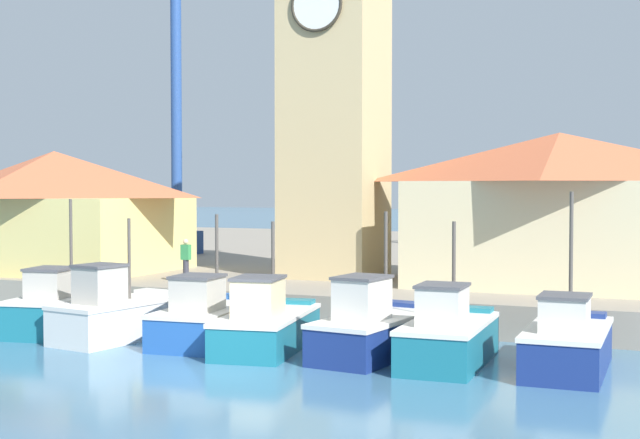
# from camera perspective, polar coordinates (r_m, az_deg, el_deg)

# --- Properties ---
(ground_plane) EXTENTS (300.00, 300.00, 0.00)m
(ground_plane) POSITION_cam_1_polar(r_m,az_deg,el_deg) (22.83, -6.41, -9.66)
(ground_plane) COLOR teal
(quay_wharf) EXTENTS (120.00, 40.00, 1.09)m
(quay_wharf) POSITION_cam_1_polar(r_m,az_deg,el_deg) (48.02, 9.35, -2.78)
(quay_wharf) COLOR gray
(quay_wharf) RESTS_ON ground
(fishing_boat_far_left) EXTENTS (2.74, 4.72, 4.24)m
(fishing_boat_far_left) POSITION_cam_1_polar(r_m,az_deg,el_deg) (29.82, -16.16, -5.48)
(fishing_boat_far_left) COLOR #196B7F
(fishing_boat_far_left) RESTS_ON ground
(fishing_boat_left_outer) EXTENTS (2.59, 4.42, 3.67)m
(fishing_boat_left_outer) POSITION_cam_1_polar(r_m,az_deg,el_deg) (27.82, -12.92, -5.91)
(fishing_boat_left_outer) COLOR silver
(fishing_boat_left_outer) RESTS_ON ground
(fishing_boat_left_inner) EXTENTS (2.41, 4.68, 3.81)m
(fishing_boat_left_inner) POSITION_cam_1_polar(r_m,az_deg,el_deg) (26.84, -7.17, -6.35)
(fishing_boat_left_inner) COLOR #2356A8
(fishing_boat_left_inner) RESTS_ON ground
(fishing_boat_mid_left) EXTENTS (2.73, 5.08, 3.64)m
(fishing_boat_mid_left) POSITION_cam_1_polar(r_m,az_deg,el_deg) (25.57, -3.47, -6.74)
(fishing_boat_mid_left) COLOR #196B7F
(fishing_boat_mid_left) RESTS_ON ground
(fishing_boat_center) EXTENTS (2.54, 5.04, 3.96)m
(fishing_boat_center) POSITION_cam_1_polar(r_m,az_deg,el_deg) (24.63, 3.51, -7.00)
(fishing_boat_center) COLOR navy
(fishing_boat_center) RESTS_ON ground
(fishing_boat_mid_right) EXTENTS (2.09, 4.50, 3.73)m
(fishing_boat_mid_right) POSITION_cam_1_polar(r_m,az_deg,el_deg) (23.69, 8.21, -7.41)
(fishing_boat_mid_right) COLOR #196B7F
(fishing_boat_mid_right) RESTS_ON ground
(fishing_boat_right_inner) EXTENTS (2.05, 4.44, 4.53)m
(fishing_boat_right_inner) POSITION_cam_1_polar(r_m,az_deg,el_deg) (23.45, 15.55, -7.64)
(fishing_boat_right_inner) COLOR navy
(fishing_boat_right_inner) RESTS_ON ground
(clock_tower) EXTENTS (4.04, 4.04, 16.05)m
(clock_tower) POSITION_cam_1_polar(r_m,az_deg,el_deg) (35.22, 0.95, 8.64)
(clock_tower) COLOR tan
(clock_tower) RESTS_ON quay_wharf
(warehouse_left) EXTENTS (10.21, 7.38, 5.05)m
(warehouse_left) POSITION_cam_1_polar(r_m,az_deg,el_deg) (39.60, -16.62, 0.65)
(warehouse_left) COLOR #E5D17A
(warehouse_left) RESTS_ON quay_wharf
(warehouse_right) EXTENTS (10.44, 6.52, 5.47)m
(warehouse_right) POSITION_cam_1_polar(r_m,az_deg,el_deg) (32.82, 15.04, 0.73)
(warehouse_right) COLOR beige
(warehouse_right) RESTS_ON quay_wharf
(port_crane_far) EXTENTS (3.70, 7.25, 19.86)m
(port_crane_far) POSITION_cam_1_polar(r_m,az_deg,el_deg) (47.20, -9.16, 6.93)
(port_crane_far) COLOR navy
(port_crane_far) RESTS_ON quay_wharf
(dock_worker_near_tower) EXTENTS (0.34, 0.22, 1.62)m
(dock_worker_near_tower) POSITION_cam_1_polar(r_m,az_deg,el_deg) (33.24, -8.58, -2.57)
(dock_worker_near_tower) COLOR #33333D
(dock_worker_near_tower) RESTS_ON quay_wharf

